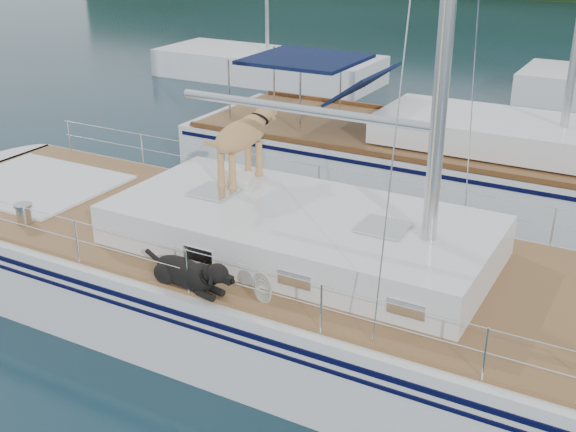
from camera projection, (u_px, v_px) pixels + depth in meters
The scene contains 4 objects.
ground at pixel (252, 313), 10.78m from camera, with size 120.00×120.00×0.00m, color black.
main_sailboat at pixel (256, 273), 10.47m from camera, with size 12.00×3.83×14.01m.
neighbor_sailboat at pixel (443, 162), 15.25m from camera, with size 11.00×3.50×13.30m.
bg_boat_west at pixel (268, 67), 25.45m from camera, with size 8.00×3.00×11.65m.
Camera 1 is at (5.02, -7.92, 5.54)m, focal length 45.00 mm.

